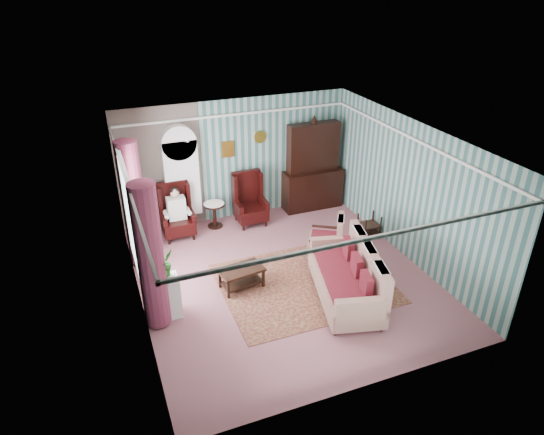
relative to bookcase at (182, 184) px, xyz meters
name	(u,v)px	position (x,y,z in m)	size (l,w,h in m)	color
floor	(284,278)	(1.35, -2.84, -1.12)	(6.00, 6.00, 0.00)	#97585B
room_shell	(250,188)	(0.73, -2.66, 0.89)	(5.53, 6.02, 2.91)	#376561
bookcase	(182,184)	(0.00, 0.00, 0.00)	(0.80, 0.28, 2.24)	silver
dresser_hutch	(313,164)	(3.25, -0.12, 0.06)	(1.50, 0.56, 2.36)	black
wingback_left	(177,212)	(-0.25, -0.39, -0.50)	(0.76, 0.80, 1.25)	black
wingback_right	(250,200)	(1.50, -0.39, -0.50)	(0.76, 0.80, 1.25)	black
seated_woman	(177,213)	(-0.25, -0.39, -0.53)	(0.44, 0.40, 1.18)	white
round_side_table	(215,215)	(0.65, -0.24, -0.82)	(0.50, 0.50, 0.60)	black
nest_table	(369,225)	(3.82, -1.94, -0.85)	(0.45, 0.38, 0.54)	black
plant_stand	(164,297)	(-1.05, -3.14, -0.72)	(0.55, 0.35, 0.80)	white
rug	(304,283)	(1.65, -3.14, -1.11)	(3.20, 2.60, 0.01)	#481818
sofa	(346,273)	(2.14, -3.84, -0.56)	(2.18, 1.11, 1.13)	beige
floral_armchair	(325,238)	(2.47, -2.39, -0.67)	(0.78, 0.70, 0.90)	#BAA790
coffee_table	(242,278)	(0.47, -2.81, -0.91)	(0.84, 0.48, 0.42)	black
potted_plant_a	(160,270)	(-1.07, -3.24, -0.09)	(0.42, 0.36, 0.47)	#164919
potted_plant_b	(166,263)	(-0.94, -3.07, -0.07)	(0.27, 0.22, 0.50)	#1C5A1E
potted_plant_c	(159,268)	(-1.08, -3.14, -0.11)	(0.24, 0.24, 0.43)	#1F4E18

